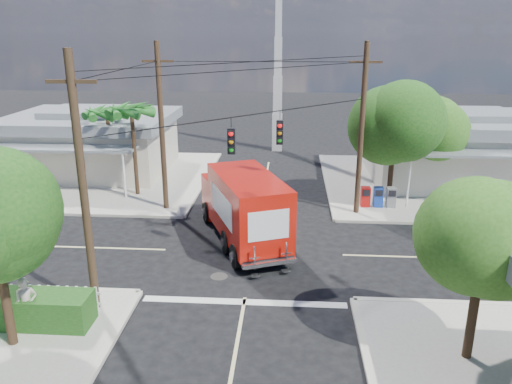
{
  "coord_description": "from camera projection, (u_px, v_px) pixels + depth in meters",
  "views": [
    {
      "loc": [
        1.54,
        -20.37,
        9.52
      ],
      "look_at": [
        0.0,
        2.0,
        2.2
      ],
      "focal_mm": 35.0,
      "sensor_mm": 36.0,
      "label": 1
    }
  ],
  "objects": [
    {
      "name": "tree_ne_front",
      "position": [
        395.0,
        122.0,
        26.83
      ],
      "size": [
        4.21,
        4.14,
        6.66
      ],
      "color": "#422D1C",
      "rests_on": "sidewalk_ne"
    },
    {
      "name": "pedestrian",
      "position": [
        27.0,
        304.0,
        16.1
      ],
      "size": [
        0.81,
        0.73,
        1.86
      ],
      "primitive_type": "imported",
      "rotation": [
        0.0,
        0.0,
        0.54
      ],
      "color": "#B8AB9D",
      "rests_on": "sidewalk_sw"
    },
    {
      "name": "building_nw",
      "position": [
        93.0,
        141.0,
        34.28
      ],
      "size": [
        10.8,
        10.2,
        4.3
      ],
      "color": "beige",
      "rests_on": "sidewalk_nw"
    },
    {
      "name": "road_markings",
      "position": [
        250.0,
        267.0,
        20.97
      ],
      "size": [
        32.0,
        32.0,
        0.01
      ],
      "color": "beige",
      "rests_on": "ground"
    },
    {
      "name": "palm_nw_front",
      "position": [
        132.0,
        112.0,
        28.41
      ],
      "size": [
        3.01,
        3.08,
        5.59
      ],
      "color": "#422D1C",
      "rests_on": "sidewalk_nw"
    },
    {
      "name": "delivery_truck",
      "position": [
        243.0,
        207.0,
        23.09
      ],
      "size": [
        5.0,
        8.05,
        3.36
      ],
      "color": "black",
      "rests_on": "ground"
    },
    {
      "name": "radio_tower",
      "position": [
        278.0,
        81.0,
        39.56
      ],
      "size": [
        0.8,
        0.8,
        17.0
      ],
      "color": "silver",
      "rests_on": "ground"
    },
    {
      "name": "sidewalk_nw",
      "position": [
        103.0,
        178.0,
        33.38
      ],
      "size": [
        14.12,
        14.12,
        0.14
      ],
      "color": "#AAA499",
      "rests_on": "ground"
    },
    {
      "name": "picket_fence",
      "position": [
        18.0,
        296.0,
        17.36
      ],
      "size": [
        5.94,
        0.06,
        1.0
      ],
      "color": "silver",
      "rests_on": "sidewalk_sw"
    },
    {
      "name": "parked_car",
      "position": [
        510.0,
        234.0,
        22.45
      ],
      "size": [
        5.9,
        4.05,
        1.5
      ],
      "primitive_type": "imported",
      "rotation": [
        0.0,
        0.0,
        1.89
      ],
      "color": "silver",
      "rests_on": "ground"
    },
    {
      "name": "tree_ne_back",
      "position": [
        433.0,
        126.0,
        28.93
      ],
      "size": [
        3.77,
        3.66,
        5.82
      ],
      "color": "#422D1C",
      "rests_on": "sidewalk_ne"
    },
    {
      "name": "building_ne",
      "position": [
        459.0,
        147.0,
        32.18
      ],
      "size": [
        11.8,
        10.2,
        4.5
      ],
      "color": "beige",
      "rests_on": "sidewalk_ne"
    },
    {
      "name": "hedge_sw",
      "position": [
        0.0,
        308.0,
        16.61
      ],
      "size": [
        6.2,
        1.2,
        1.1
      ],
      "primitive_type": "cube",
      "color": "#144513",
      "rests_on": "sidewalk_sw"
    },
    {
      "name": "palm_nw_back",
      "position": [
        107.0,
        114.0,
        30.08
      ],
      "size": [
        3.01,
        3.08,
        5.19
      ],
      "color": "#422D1C",
      "rests_on": "sidewalk_nw"
    },
    {
      "name": "tree_se",
      "position": [
        486.0,
        237.0,
        13.79
      ],
      "size": [
        3.67,
        3.54,
        5.62
      ],
      "color": "#422D1C",
      "rests_on": "sidewalk_se"
    },
    {
      "name": "vending_boxes",
      "position": [
        378.0,
        197.0,
        27.61
      ],
      "size": [
        1.9,
        0.5,
        1.1
      ],
      "color": "#AE100E",
      "rests_on": "sidewalk_ne"
    },
    {
      "name": "utility_poles",
      "position": [
        221.0,
        142.0,
        22.54
      ],
      "size": [
        12.0,
        10.68,
        9.0
      ],
      "color": "#473321",
      "rests_on": "ground"
    },
    {
      "name": "ground",
      "position": [
        253.0,
        252.0,
        22.37
      ],
      "size": [
        120.0,
        120.0,
        0.0
      ],
      "primitive_type": "plane",
      "color": "black",
      "rests_on": "ground"
    },
    {
      "name": "sidewalk_ne",
      "position": [
        435.0,
        184.0,
        31.96
      ],
      "size": [
        14.12,
        14.12,
        0.14
      ],
      "color": "#AAA499",
      "rests_on": "ground"
    }
  ]
}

